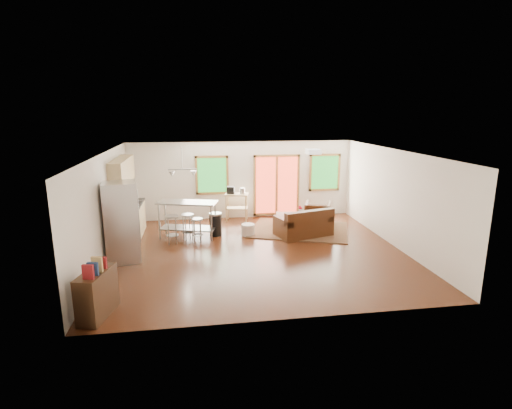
{
  "coord_description": "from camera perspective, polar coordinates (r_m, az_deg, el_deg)",
  "views": [
    {
      "loc": [
        -1.54,
        -9.75,
        3.62
      ],
      "look_at": [
        0.0,
        0.3,
        1.2
      ],
      "focal_mm": 28.0,
      "sensor_mm": 36.0,
      "label": 1
    }
  ],
  "objects": [
    {
      "name": "vase",
      "position": [
        12.41,
        6.33,
        -1.16
      ],
      "size": [
        0.23,
        0.24,
        0.34
      ],
      "rotation": [
        0.0,
        0.0,
        0.2
      ],
      "color": "silver",
      "rests_on": "coffee_table"
    },
    {
      "name": "coffee_table",
      "position": [
        12.47,
        7.15,
        -1.98
      ],
      "size": [
        1.11,
        0.84,
        0.39
      ],
      "rotation": [
        0.0,
        0.0,
        0.28
      ],
      "color": "#321E10",
      "rests_on": "floor"
    },
    {
      "name": "ottoman",
      "position": [
        12.84,
        4.19,
        -2.14
      ],
      "size": [
        0.68,
        0.68,
        0.38
      ],
      "primitive_type": "cube",
      "rotation": [
        0.0,
        0.0,
        -0.2
      ],
      "color": "#32180A",
      "rests_on": "floor"
    },
    {
      "name": "bookshelf",
      "position": [
        7.8,
        -21.76,
        -11.66
      ],
      "size": [
        0.59,
        1.02,
        1.13
      ],
      "rotation": [
        0.0,
        0.0,
        -0.24
      ],
      "color": "#321E10",
      "rests_on": "floor"
    },
    {
      "name": "island",
      "position": [
        11.64,
        -9.77,
        -1.19
      ],
      "size": [
        1.79,
        1.1,
        1.06
      ],
      "rotation": [
        0.0,
        0.0,
        -0.27
      ],
      "color": "#B7BABC",
      "rests_on": "floor"
    },
    {
      "name": "ceiling_flush",
      "position": [
        10.87,
        8.19,
        7.5
      ],
      "size": [
        0.35,
        0.35,
        0.12
      ],
      "primitive_type": "cube",
      "color": "white",
      "rests_on": "ceiling"
    },
    {
      "name": "cabinets",
      "position": [
        11.93,
        -17.86,
        -0.32
      ],
      "size": [
        0.64,
        2.24,
        2.3
      ],
      "color": "tan",
      "rests_on": "floor"
    },
    {
      "name": "bar_stool_a",
      "position": [
        11.2,
        -11.93,
        -2.58
      ],
      "size": [
        0.4,
        0.4,
        0.8
      ],
      "rotation": [
        0.0,
        0.0,
        0.06
      ],
      "color": "#B7BABC",
      "rests_on": "floor"
    },
    {
      "name": "left_wall",
      "position": [
        10.27,
        -20.95,
        -0.57
      ],
      "size": [
        0.02,
        7.0,
        2.6
      ],
      "primitive_type": "cube",
      "color": "silver",
      "rests_on": "ground"
    },
    {
      "name": "armchair",
      "position": [
        13.03,
        8.78,
        -1.07
      ],
      "size": [
        0.99,
        0.97,
        0.8
      ],
      "primitive_type": "imported",
      "rotation": [
        0.0,
        0.0,
        2.77
      ],
      "color": "#32180A",
      "rests_on": "floor"
    },
    {
      "name": "pouf",
      "position": [
        11.79,
        -1.15,
        -3.63
      ],
      "size": [
        0.47,
        0.47,
        0.34
      ],
      "primitive_type": "cylinder",
      "rotation": [
        0.0,
        0.0,
        -0.24
      ],
      "color": "beige",
      "rests_on": "floor"
    },
    {
      "name": "cup",
      "position": [
        11.65,
        -9.24,
        0.29
      ],
      "size": [
        0.16,
        0.14,
        0.13
      ],
      "primitive_type": "imported",
      "rotation": [
        0.0,
        0.0,
        0.27
      ],
      "color": "white",
      "rests_on": "island"
    },
    {
      "name": "french_doors",
      "position": [
        13.73,
        2.96,
        2.78
      ],
      "size": [
        1.6,
        0.05,
        2.1
      ],
      "color": "red",
      "rests_on": "back_wall"
    },
    {
      "name": "pendant_light",
      "position": [
        11.39,
        -10.45,
        4.46
      ],
      "size": [
        0.8,
        0.18,
        0.79
      ],
      "color": "gray",
      "rests_on": "ceiling"
    },
    {
      "name": "bar_stool_b",
      "position": [
        11.43,
        -9.76,
        -2.32
      ],
      "size": [
        0.47,
        0.47,
        0.76
      ],
      "rotation": [
        0.0,
        0.0,
        0.39
      ],
      "color": "#B7BABC",
      "rests_on": "floor"
    },
    {
      "name": "window_left",
      "position": [
        13.39,
        -6.3,
        4.19
      ],
      "size": [
        1.1,
        0.05,
        1.3
      ],
      "color": "#1C5D1F",
      "rests_on": "back_wall"
    },
    {
      "name": "window_right",
      "position": [
        14.1,
        9.79,
        4.54
      ],
      "size": [
        1.1,
        0.05,
        1.3
      ],
      "color": "#1C5D1F",
      "rests_on": "back_wall"
    },
    {
      "name": "bar_stool_c",
      "position": [
        11.24,
        -8.41,
        -2.85
      ],
      "size": [
        0.36,
        0.36,
        0.68
      ],
      "rotation": [
        0.0,
        0.0,
        -0.13
      ],
      "color": "#B7BABC",
      "rests_on": "floor"
    },
    {
      "name": "floor",
      "position": [
        10.52,
        0.25,
        -6.8
      ],
      "size": [
        7.5,
        7.0,
        0.02
      ],
      "primitive_type": "cube",
      "color": "#32160A",
      "rests_on": "ground"
    },
    {
      "name": "trash_can",
      "position": [
        11.8,
        -5.79,
        -2.8
      ],
      "size": [
        0.47,
        0.47,
        0.68
      ],
      "rotation": [
        0.0,
        0.0,
        0.31
      ],
      "color": "black",
      "rests_on": "floor"
    },
    {
      "name": "kitchen_cart",
      "position": [
        13.25,
        -2.89,
        1.02
      ],
      "size": [
        0.84,
        0.64,
        1.15
      ],
      "rotation": [
        0.0,
        0.0,
        -0.22
      ],
      "color": "tan",
      "rests_on": "floor"
    },
    {
      "name": "refrigerator",
      "position": [
        10.15,
        -18.62,
        -2.42
      ],
      "size": [
        0.91,
        0.89,
        1.96
      ],
      "rotation": [
        0.0,
        0.0,
        0.18
      ],
      "color": "#B7BABC",
      "rests_on": "floor"
    },
    {
      "name": "back_wall",
      "position": [
        13.55,
        -2.06,
        3.51
      ],
      "size": [
        7.5,
        0.02,
        2.6
      ],
      "primitive_type": "cube",
      "color": "silver",
      "rests_on": "ground"
    },
    {
      "name": "loveseat",
      "position": [
        11.77,
        6.88,
        -2.95
      ],
      "size": [
        1.75,
        1.29,
        0.83
      ],
      "rotation": [
        0.0,
        0.0,
        0.29
      ],
      "color": "#32180A",
      "rests_on": "floor"
    },
    {
      "name": "front_wall",
      "position": [
        6.84,
        4.87,
        -6.49
      ],
      "size": [
        7.5,
        0.02,
        2.6
      ],
      "primitive_type": "cube",
      "color": "silver",
      "rests_on": "ground"
    },
    {
      "name": "right_wall",
      "position": [
        11.34,
        19.38,
        0.81
      ],
      "size": [
        0.02,
        7.0,
        2.6
      ],
      "primitive_type": "cube",
      "color": "silver",
      "rests_on": "ground"
    },
    {
      "name": "book",
      "position": [
        12.27,
        9.17,
        -1.3
      ],
      "size": [
        0.21,
        0.1,
        0.29
      ],
      "primitive_type": "imported",
      "rotation": [
        0.0,
        0.0,
        -0.35
      ],
      "color": "maroon",
      "rests_on": "coffee_table"
    },
    {
      "name": "rug",
      "position": [
        12.41,
        6.22,
        -3.59
      ],
      "size": [
        3.5,
        3.1,
        0.03
      ],
      "primitive_type": "cube",
      "rotation": [
        0.0,
        0.0,
        -0.35
      ],
      "color": "#425530",
      "rests_on": "floor"
    },
    {
      "name": "ceiling",
      "position": [
        9.93,
        0.26,
        7.54
      ],
      "size": [
        7.5,
        7.0,
        0.02
      ],
      "primitive_type": "cube",
      "color": "white",
      "rests_on": "ground"
    }
  ]
}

